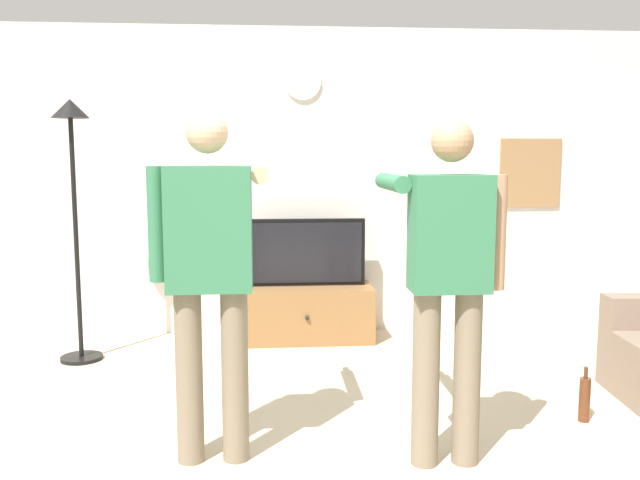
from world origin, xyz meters
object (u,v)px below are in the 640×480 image
Objects in this scene: person_standing_nearer_lamp at (210,266)px; person_standing_nearer_couch at (448,273)px; floor_lamp at (73,176)px; wall_clock at (303,82)px; television at (305,252)px; framed_picture at (530,173)px; tv_stand at (305,313)px; beverage_bottle at (585,399)px.

person_standing_nearer_lamp is 1.02× the size of person_standing_nearer_couch.
wall_clock is at bearing 22.42° from floor_lamp.
television is 1.97m from floor_lamp.
floor_lamp is 1.11× the size of person_standing_nearer_lamp.
framed_picture is 0.35× the size of person_standing_nearer_couch.
tv_stand is 2.47m from person_standing_nearer_lamp.
wall_clock is at bearing 125.19° from beverage_bottle.
tv_stand is at bearing 14.03° from floor_lamp.
wall_clock is (0.00, 0.24, 1.47)m from television.
television is 1.68× the size of framed_picture.
floor_lamp reaches higher than person_standing_nearer_couch.
wall_clock is 0.17× the size of person_standing_nearer_lamp.
person_standing_nearer_lamp is (-0.61, -2.55, -1.19)m from wall_clock.
tv_stand is 0.64× the size of person_standing_nearer_lamp.
beverage_bottle is (3.35, -1.49, -1.30)m from floor_lamp.
framed_picture reaches higher than television.
television reaches higher than tv_stand.
wall_clock is at bearing 102.35° from person_standing_nearer_couch.
beverage_bottle is at bearing -54.81° from wall_clock.
framed_picture is 0.34× the size of person_standing_nearer_lamp.
person_standing_nearer_couch is at bearing -118.99° from framed_picture.
television is at bearing 15.43° from floor_lamp.
framed_picture reaches higher than tv_stand.
beverage_bottle is at bearing -51.63° from television.
person_standing_nearer_couch is (1.20, -0.13, -0.03)m from person_standing_nearer_lamp.
floor_lamp is at bearing 122.79° from person_standing_nearer_lamp.
beverage_bottle is at bearing 24.87° from person_standing_nearer_couch.
person_standing_nearer_couch reaches higher than beverage_bottle.
tv_stand is 0.65× the size of person_standing_nearer_couch.
television is 3.09× the size of beverage_bottle.
floor_lamp reaches higher than tv_stand.
person_standing_nearer_lamp is at bearing -57.21° from floor_lamp.
person_standing_nearer_lamp is 2.38m from beverage_bottle.
person_standing_nearer_lamp reaches higher than tv_stand.
floor_lamp is (-1.78, -0.45, 1.20)m from tv_stand.
person_standing_nearer_couch reaches higher than television.
person_standing_nearer_lamp is at bearing -136.48° from framed_picture.
wall_clock is 2.88m from person_standing_nearer_lamp.
television is 1.49m from wall_clock.
person_standing_nearer_lamp reaches higher than framed_picture.
television is at bearing 75.06° from person_standing_nearer_lamp.
tv_stand is 2.41m from framed_picture.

